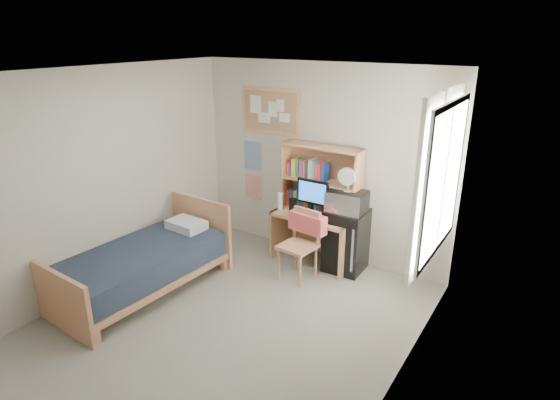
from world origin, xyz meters
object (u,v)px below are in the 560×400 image
Objects in this scene: bulletin_board at (271,111)px; monitor at (313,199)px; desk at (314,238)px; mini_fridge at (346,240)px; speaker_right at (333,215)px; bed at (142,270)px; desk_chair at (298,246)px; speaker_left at (293,205)px; desk_fan at (348,180)px; microwave at (347,201)px.

bulletin_board reaches higher than monitor.
desk is 0.45m from mini_fridge.
mini_fridge is 5.23× the size of speaker_right.
desk is 2.29× the size of monitor.
mini_fridge is at bearing 48.15° from bed.
bulletin_board is 1.06× the size of desk_chair.
speaker_left is (-0.34, 0.45, 0.33)m from desk_chair.
desk_chair is 0.60m from speaker_right.
bed is 2.28m from monitor.
speaker_left is at bearing 180.00° from speaker_right.
monitor is at bearing -168.99° from mini_fridge.
desk_chair is at bearing -129.14° from desk_fan.
monitor is (1.37, 1.70, 0.65)m from bed.
bulletin_board reaches higher than speaker_right.
desk_chair is 0.65m from monitor.
desk_fan is at bearing -11.40° from bulletin_board.
bulletin_board is at bearing 79.63° from bed.
bed is 4.14× the size of monitor.
desk_chair is 1.90m from bed.
mini_fridge is 0.54m from microwave.
monitor is at bearing -171.46° from desk_fan.
speaker_left is 0.40× the size of microwave.
desk_chair is 4.90× the size of speaker_left.
monitor is 0.55m from desk_fan.
bed is at bearing -136.68° from mini_fridge.
speaker_right is 0.57× the size of desk_fan.
desk is at bearing 90.00° from monitor.
desk is 0.58m from monitor.
desk is 2.23m from bed.
speaker_left is 0.66× the size of desk_fan.
monitor reaches higher than microwave.
mini_fridge is (0.45, 0.04, 0.07)m from desk.
desk_fan is at bearing 47.82° from bed.
mini_fridge is 1.72× the size of monitor.
speaker_right is (-0.15, -0.11, 0.35)m from mini_fridge.
speaker_left is 0.77m from microwave.
bulletin_board is at bearing 167.99° from mini_fridge.
speaker_right reaches higher than mini_fridge.
monitor is (-0.00, -0.06, 0.58)m from desk.
speaker_left is at bearing 61.41° from bed.
bulletin_board reaches higher than bed.
speaker_right reaches higher than desk.
speaker_right is at bearing -11.31° from desk.
speaker_left reaches higher than bed.
mini_fridge is at bearing 60.55° from desk_chair.
microwave reaches higher than bed.
monitor is 2.63× the size of speaker_left.
speaker_right is 0.34× the size of microwave.
speaker_right is at bearing -16.80° from bulletin_board.
desk_fan is (0.00, -0.02, 0.81)m from mini_fridge.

